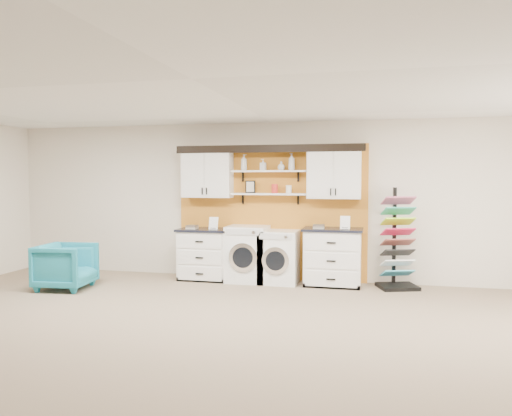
% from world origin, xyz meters
% --- Properties ---
extents(floor, '(10.00, 10.00, 0.00)m').
position_xyz_m(floor, '(0.00, 0.00, 0.00)').
color(floor, gray).
rests_on(floor, ground).
extents(ceiling, '(10.00, 10.00, 0.00)m').
position_xyz_m(ceiling, '(0.00, 0.00, 2.80)').
color(ceiling, white).
rests_on(ceiling, wall_back).
extents(wall_back, '(10.00, 0.00, 10.00)m').
position_xyz_m(wall_back, '(0.00, 4.00, 1.40)').
color(wall_back, beige).
rests_on(wall_back, floor).
extents(accent_panel, '(3.40, 0.07, 2.40)m').
position_xyz_m(accent_panel, '(0.00, 3.96, 1.20)').
color(accent_panel, '#C27621').
rests_on(accent_panel, wall_back).
extents(upper_cabinet_left, '(0.90, 0.35, 0.84)m').
position_xyz_m(upper_cabinet_left, '(-1.13, 3.79, 1.88)').
color(upper_cabinet_left, white).
rests_on(upper_cabinet_left, wall_back).
extents(upper_cabinet_right, '(0.90, 0.35, 0.84)m').
position_xyz_m(upper_cabinet_right, '(1.13, 3.79, 1.88)').
color(upper_cabinet_right, white).
rests_on(upper_cabinet_right, wall_back).
extents(shelf_lower, '(1.32, 0.28, 0.03)m').
position_xyz_m(shelf_lower, '(0.00, 3.80, 1.53)').
color(shelf_lower, white).
rests_on(shelf_lower, wall_back).
extents(shelf_upper, '(1.32, 0.28, 0.03)m').
position_xyz_m(shelf_upper, '(0.00, 3.80, 1.93)').
color(shelf_upper, white).
rests_on(shelf_upper, wall_back).
extents(crown_molding, '(3.30, 0.41, 0.13)m').
position_xyz_m(crown_molding, '(0.00, 3.81, 2.33)').
color(crown_molding, black).
rests_on(crown_molding, wall_back).
extents(picture_frame, '(0.18, 0.02, 0.22)m').
position_xyz_m(picture_frame, '(-0.35, 3.85, 1.66)').
color(picture_frame, black).
rests_on(picture_frame, shelf_lower).
extents(canister_red, '(0.11, 0.11, 0.16)m').
position_xyz_m(canister_red, '(0.10, 3.80, 1.62)').
color(canister_red, red).
rests_on(canister_red, shelf_lower).
extents(canister_cream, '(0.10, 0.10, 0.14)m').
position_xyz_m(canister_cream, '(0.35, 3.80, 1.61)').
color(canister_cream, silver).
rests_on(canister_cream, shelf_lower).
extents(base_cabinet_left, '(0.93, 0.66, 0.91)m').
position_xyz_m(base_cabinet_left, '(-1.13, 3.64, 0.45)').
color(base_cabinet_left, white).
rests_on(base_cabinet_left, floor).
extents(base_cabinet_right, '(0.99, 0.66, 0.97)m').
position_xyz_m(base_cabinet_right, '(1.13, 3.64, 0.48)').
color(base_cabinet_right, white).
rests_on(base_cabinet_right, floor).
extents(washer, '(0.70, 0.71, 0.97)m').
position_xyz_m(washer, '(-0.35, 3.64, 0.49)').
color(washer, white).
rests_on(washer, floor).
extents(dryer, '(0.65, 0.71, 0.91)m').
position_xyz_m(dryer, '(0.21, 3.64, 0.45)').
color(dryer, white).
rests_on(dryer, floor).
extents(sample_rack, '(0.73, 0.67, 1.66)m').
position_xyz_m(sample_rack, '(2.18, 3.67, 0.53)').
color(sample_rack, black).
rests_on(sample_rack, floor).
extents(armchair, '(0.89, 0.87, 0.75)m').
position_xyz_m(armchair, '(-3.09, 2.38, 0.37)').
color(armchair, teal).
rests_on(armchair, floor).
extents(soap_bottle_a, '(0.15, 0.15, 0.28)m').
position_xyz_m(soap_bottle_a, '(-0.45, 3.80, 2.09)').
color(soap_bottle_a, silver).
rests_on(soap_bottle_a, shelf_upper).
extents(soap_bottle_b, '(0.10, 0.10, 0.20)m').
position_xyz_m(soap_bottle_b, '(-0.11, 3.80, 2.04)').
color(soap_bottle_b, silver).
rests_on(soap_bottle_b, shelf_upper).
extents(soap_bottle_c, '(0.12, 0.12, 0.16)m').
position_xyz_m(soap_bottle_c, '(0.21, 3.80, 2.02)').
color(soap_bottle_c, silver).
rests_on(soap_bottle_c, shelf_upper).
extents(soap_bottle_d, '(0.16, 0.16, 0.29)m').
position_xyz_m(soap_bottle_d, '(0.40, 3.80, 2.09)').
color(soap_bottle_d, silver).
rests_on(soap_bottle_d, shelf_upper).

